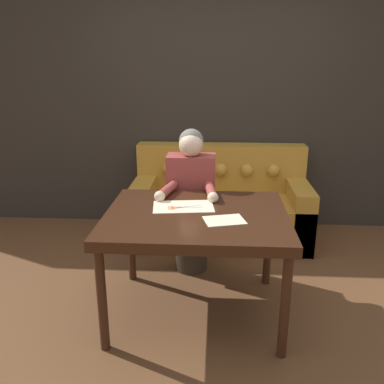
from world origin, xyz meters
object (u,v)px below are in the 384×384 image
at_px(dining_table, 196,224).
at_px(scissors, 179,208).
at_px(person, 191,202).
at_px(couch, 220,207).

bearing_deg(dining_table, scissors, 143.58).
bearing_deg(person, scissors, -94.97).
distance_m(dining_table, couch, 1.41).
relative_size(person, scissors, 4.99).
relative_size(couch, person, 1.41).
height_order(person, scissors, person).
height_order(couch, scissors, couch).
bearing_deg(dining_table, couch, 82.63).
bearing_deg(scissors, dining_table, -36.42).
xyz_separation_m(dining_table, person, (-0.08, 0.64, -0.07)).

